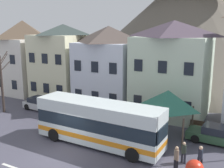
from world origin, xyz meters
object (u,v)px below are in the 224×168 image
(parked_car_00, at_px, (219,135))
(pedestrian_02, at_px, (200,157))
(townhouse_00, at_px, (25,57))
(townhouse_03, at_px, (172,69))
(pedestrian_01, at_px, (184,151))
(transit_bus, at_px, (99,123))
(townhouse_02, at_px, (109,67))
(pedestrian_00, at_px, (176,158))
(townhouse_01, at_px, (64,62))
(bus_shelter, at_px, (168,100))
(parked_car_01, at_px, (41,104))
(public_bench, at_px, (200,126))
(hilltop_castle, at_px, (187,22))

(parked_car_00, xyz_separation_m, pedestrian_02, (-0.59, -4.69, 0.24))
(townhouse_00, height_order, pedestrian_02, townhouse_00)
(parked_car_00, height_order, pedestrian_02, pedestrian_02)
(townhouse_03, distance_m, pedestrian_01, 10.80)
(townhouse_00, height_order, transit_bus, townhouse_00)
(townhouse_02, xyz_separation_m, transit_bus, (4.27, -9.35, -2.73))
(townhouse_00, relative_size, transit_bus, 0.95)
(pedestrian_00, bearing_deg, transit_bus, 170.44)
(townhouse_02, distance_m, transit_bus, 10.63)
(townhouse_01, bearing_deg, bus_shelter, -22.65)
(pedestrian_01, bearing_deg, townhouse_01, 150.48)
(townhouse_03, bearing_deg, pedestrian_02, -64.62)
(townhouse_03, xyz_separation_m, bus_shelter, (1.41, -5.98, -1.52))
(transit_bus, xyz_separation_m, pedestrian_01, (6.30, 0.21, -0.87))
(pedestrian_00, bearing_deg, townhouse_00, 155.25)
(townhouse_00, relative_size, parked_car_00, 2.03)
(parked_car_01, height_order, pedestrian_01, pedestrian_01)
(townhouse_02, relative_size, transit_bus, 0.88)
(townhouse_03, xyz_separation_m, pedestrian_02, (4.69, -9.88, -3.75))
(transit_bus, distance_m, pedestrian_02, 7.45)
(transit_bus, distance_m, parked_car_00, 9.21)
(pedestrian_01, bearing_deg, townhouse_03, 110.78)
(public_bench, bearing_deg, pedestrian_02, -79.65)
(pedestrian_00, xyz_separation_m, public_bench, (0.09, 7.25, -0.37))
(bus_shelter, bearing_deg, townhouse_00, 164.07)
(townhouse_02, xyz_separation_m, pedestrian_00, (10.40, -10.38, -3.55))
(townhouse_02, bearing_deg, pedestrian_02, -39.41)
(hilltop_castle, distance_m, parked_car_00, 29.06)
(parked_car_01, xyz_separation_m, pedestrian_01, (16.17, -4.31, 0.15))
(townhouse_00, height_order, pedestrian_00, townhouse_00)
(pedestrian_02, distance_m, public_bench, 6.58)
(bus_shelter, xyz_separation_m, pedestrian_02, (3.27, -3.89, -2.23))
(townhouse_02, xyz_separation_m, hilltop_castle, (3.46, 21.37, 5.05))
(transit_bus, relative_size, parked_car_00, 2.13)
(townhouse_03, distance_m, public_bench, 6.44)
(townhouse_00, height_order, bus_shelter, townhouse_00)
(townhouse_01, relative_size, bus_shelter, 2.31)
(townhouse_03, distance_m, bus_shelter, 6.33)
(townhouse_02, bearing_deg, parked_car_00, -21.78)
(pedestrian_01, distance_m, pedestrian_02, 1.20)
(hilltop_castle, height_order, public_bench, hilltop_castle)
(pedestrian_01, bearing_deg, pedestrian_02, -22.00)
(parked_car_01, relative_size, pedestrian_02, 2.43)
(hilltop_castle, relative_size, transit_bus, 4.08)
(parked_car_01, height_order, pedestrian_02, pedestrian_02)
(townhouse_01, distance_m, parked_car_01, 6.66)
(townhouse_03, distance_m, pedestrian_02, 11.56)
(townhouse_01, xyz_separation_m, townhouse_03, (13.50, -0.24, 0.15))
(townhouse_00, height_order, parked_car_00, townhouse_00)
(townhouse_03, height_order, hilltop_castle, hilltop_castle)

